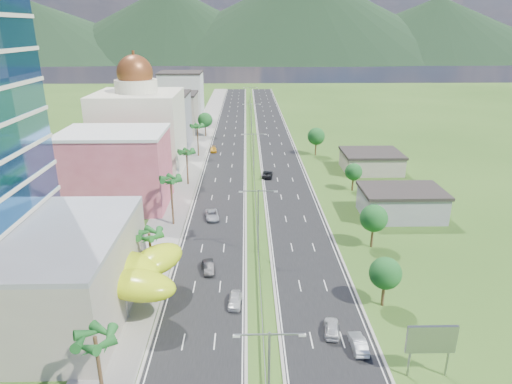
{
  "coord_description": "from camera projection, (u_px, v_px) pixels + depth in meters",
  "views": [
    {
      "loc": [
        -1.79,
        -56.25,
        34.59
      ],
      "look_at": [
        -0.14,
        20.06,
        7.0
      ],
      "focal_mm": 32.0,
      "sensor_mm": 36.0,
      "label": 1
    }
  ],
  "objects": [
    {
      "name": "road_left",
      "position": [
        229.0,
        140.0,
        149.14
      ],
      "size": [
        11.0,
        260.0,
        0.04
      ],
      "primitive_type": "cube",
      "color": "black",
      "rests_on": "ground"
    },
    {
      "name": "pink_shophouse",
      "position": [
        116.0,
        171.0,
        91.65
      ],
      "size": [
        20.0,
        15.0,
        15.0
      ],
      "primitive_type": "cube",
      "color": "#BC4D5C",
      "rests_on": "ground"
    },
    {
      "name": "median_guardrail",
      "position": [
        253.0,
        152.0,
        132.16
      ],
      "size": [
        0.1,
        216.06,
        0.76
      ],
      "color": "gray",
      "rests_on": "ground"
    },
    {
      "name": "streetlight_median_a",
      "position": [
        269.0,
        374.0,
        38.88
      ],
      "size": [
        6.04,
        0.25,
        11.0
      ],
      "color": "gray",
      "rests_on": "ground"
    },
    {
      "name": "lime_canopy",
      "position": [
        106.0,
        271.0,
        58.81
      ],
      "size": [
        18.0,
        15.0,
        7.4
      ],
      "color": "#BED915",
      "rests_on": "ground"
    },
    {
      "name": "mountain_ridge",
      "position": [
        303.0,
        62.0,
        489.0
      ],
      "size": [
        860.0,
        140.0,
        90.0
      ],
      "primitive_type": null,
      "color": "black",
      "rests_on": "ground"
    },
    {
      "name": "shed_far",
      "position": [
        371.0,
        162.0,
        116.26
      ],
      "size": [
        14.0,
        12.0,
        4.4
      ],
      "primitive_type": "cube",
      "color": "gray",
      "rests_on": "ground"
    },
    {
      "name": "motorcycle",
      "position": [
        202.0,
        262.0,
        69.83
      ],
      "size": [
        0.78,
        2.16,
        1.35
      ],
      "primitive_type": "imported",
      "rotation": [
        0.0,
        0.0,
        -0.07
      ],
      "color": "black",
      "rests_on": "road_left"
    },
    {
      "name": "streetlight_median_c",
      "position": [
        254.0,
        151.0,
        109.4
      ],
      "size": [
        6.04,
        0.25,
        11.0
      ],
      "color": "gray",
      "rests_on": "ground"
    },
    {
      "name": "palm_tree_c",
      "position": [
        171.0,
        181.0,
        82.16
      ],
      "size": [
        3.6,
        3.6,
        9.6
      ],
      "color": "#47301C",
      "rests_on": "ground"
    },
    {
      "name": "leafy_tree_rb",
      "position": [
        374.0,
        218.0,
        74.59
      ],
      "size": [
        4.55,
        4.55,
        7.47
      ],
      "color": "#47301C",
      "rests_on": "ground"
    },
    {
      "name": "palm_tree_d",
      "position": [
        187.0,
        153.0,
        104.11
      ],
      "size": [
        3.6,
        3.6,
        8.6
      ],
      "color": "#47301C",
      "rests_on": "ground"
    },
    {
      "name": "streetlight_median_d",
      "position": [
        252.0,
        116.0,
        151.71
      ],
      "size": [
        6.04,
        0.25,
        11.0
      ],
      "color": "gray",
      "rests_on": "ground"
    },
    {
      "name": "leafy_tree_rc",
      "position": [
        354.0,
        172.0,
        101.25
      ],
      "size": [
        3.85,
        3.85,
        6.33
      ],
      "color": "#47301C",
      "rests_on": "ground"
    },
    {
      "name": "palm_tree_a",
      "position": [
        95.0,
        341.0,
        40.96
      ],
      "size": [
        3.6,
        3.6,
        9.1
      ],
      "color": "#47301C",
      "rests_on": "ground"
    },
    {
      "name": "road_right",
      "position": [
        275.0,
        139.0,
        149.45
      ],
      "size": [
        11.0,
        260.0,
        0.04
      ],
      "primitive_type": "cube",
      "color": "black",
      "rests_on": "ground"
    },
    {
      "name": "midrise_grey",
      "position": [
        162.0,
        122.0,
        136.63
      ],
      "size": [
        16.0,
        15.0,
        16.0
      ],
      "primitive_type": "cube",
      "color": "gray",
      "rests_on": "ground"
    },
    {
      "name": "car_yellow_far_left",
      "position": [
        213.0,
        150.0,
        134.41
      ],
      "size": [
        2.27,
        4.69,
        1.31
      ],
      "primitive_type": "imported",
      "rotation": [
        0.0,
        0.0,
        0.1
      ],
      "color": "orange",
      "rests_on": "road_left"
    },
    {
      "name": "car_white_near_right",
      "position": [
        332.0,
        328.0,
        54.52
      ],
      "size": [
        2.3,
        4.53,
        1.48
      ],
      "primitive_type": "imported",
      "rotation": [
        0.0,
        0.0,
        3.01
      ],
      "color": "silver",
      "rests_on": "road_right"
    },
    {
      "name": "ground",
      "position": [
        260.0,
        286.0,
        64.68
      ],
      "size": [
        500.0,
        500.0,
        0.0
      ],
      "primitive_type": "plane",
      "color": "#2D5119",
      "rests_on": "ground"
    },
    {
      "name": "streetlight_median_e",
      "position": [
        250.0,
        97.0,
        194.02
      ],
      "size": [
        6.04,
        0.25,
        11.0
      ],
      "color": "gray",
      "rests_on": "ground"
    },
    {
      "name": "car_silver_mid_left",
      "position": [
        212.0,
        215.0,
        87.33
      ],
      "size": [
        3.13,
        5.51,
        1.45
      ],
      "primitive_type": "imported",
      "rotation": [
        0.0,
        0.0,
        0.14
      ],
      "color": "#A1A2A9",
      "rests_on": "road_left"
    },
    {
      "name": "palm_tree_e",
      "position": [
        197.0,
        127.0,
        127.36
      ],
      "size": [
        3.6,
        3.6,
        9.4
      ],
      "color": "#47301C",
      "rests_on": "ground"
    },
    {
      "name": "car_white_near_left",
      "position": [
        235.0,
        300.0,
        60.11
      ],
      "size": [
        1.93,
        4.25,
        1.41
      ],
      "primitive_type": "imported",
      "rotation": [
        0.0,
        0.0,
        -0.06
      ],
      "color": "silver",
      "rests_on": "road_left"
    },
    {
      "name": "car_dark_far_right",
      "position": [
        267.0,
        174.0,
        111.67
      ],
      "size": [
        3.04,
        5.42,
        1.43
      ],
      "primitive_type": "imported",
      "rotation": [
        0.0,
        0.0,
        3.01
      ],
      "color": "black",
      "rests_on": "road_right"
    },
    {
      "name": "billboard",
      "position": [
        431.0,
        341.0,
        46.6
      ],
      "size": [
        5.2,
        0.35,
        6.2
      ],
      "color": "gray",
      "rests_on": "ground"
    },
    {
      "name": "car_silver_right",
      "position": [
        358.0,
        343.0,
        51.85
      ],
      "size": [
        1.62,
        4.4,
        1.44
      ],
      "primitive_type": "imported",
      "rotation": [
        0.0,
        0.0,
        3.16
      ],
      "color": "#AEB2B7",
      "rests_on": "road_right"
    },
    {
      "name": "leafy_tree_ra",
      "position": [
        385.0,
        273.0,
        58.68
      ],
      "size": [
        4.2,
        4.2,
        6.9
      ],
      "color": "#47301C",
      "rests_on": "ground"
    },
    {
      "name": "midrise_beige",
      "position": [
        173.0,
        114.0,
        157.83
      ],
      "size": [
        16.0,
        15.0,
        13.0
      ],
      "primitive_type": "cube",
      "color": "gray",
      "rests_on": "ground"
    },
    {
      "name": "midrise_white",
      "position": [
        182.0,
        97.0,
        178.6
      ],
      "size": [
        16.0,
        15.0,
        18.0
      ],
      "primitive_type": "cube",
      "color": "silver",
      "rests_on": "ground"
    },
    {
      "name": "palm_tree_b",
      "position": [
        149.0,
        236.0,
        63.85
      ],
      "size": [
        3.6,
        3.6,
        8.1
      ],
      "color": "#47301C",
      "rests_on": "ground"
    },
    {
      "name": "leafy_tree_lfar",
      "position": [
        205.0,
        120.0,
        151.79
      ],
      "size": [
        4.9,
        4.9,
        8.05
      ],
      "color": "#47301C",
      "rests_on": "ground"
    },
    {
      "name": "car_dark_left",
      "position": [
        209.0,
        267.0,
        68.42
      ],
      "size": [
        2.01,
        4.45,
        1.42
      ],
      "primitive_type": "imported",
      "rotation": [
        0.0,
        0.0,
        0.12
      ],
      "color": "black",
      "rests_on": "road_left"
    },
    {
      "name": "mall_podium",
      "position": [
        4.0,
        277.0,
        56.52
      ],
      "size": [
        30.0,
        24.0,
        11.0
      ],
      "primitive_type": "cube",
      "color": "gray",
      "rests_on": "ground"
    },
    {
      "name": "domed_building",
      "position": [
        140.0,
        128.0,
        111.97
      ],
      "size": [
        20.0,
        20.0,
        28.7
      ],
      "color": "beige",
      "rests_on": "ground"
    },
    {
      "name": "sidewalk_left",
      "position": [
        200.0,
        140.0,
        148.94
      ],
      "size": [
        7.0,
        260.0,
        0.12
      ],
      "primitive_type": "cube",
      "color": "gray",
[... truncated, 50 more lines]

